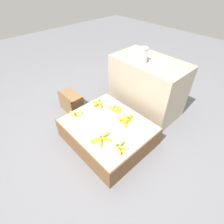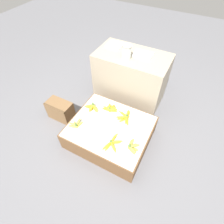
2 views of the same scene
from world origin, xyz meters
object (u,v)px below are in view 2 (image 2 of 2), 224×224
object	(u,v)px
banana_bunch_middle_midright	(125,117)
foam_tray_white	(143,54)
banana_bunch_middle_left	(92,107)
wooden_crate	(60,110)
banana_bunch_front_left	(76,124)
banana_bunch_front_midright	(112,143)
glass_jar	(127,52)
banana_bunch_front_right	(132,147)
banana_bunch_middle_midleft	(110,109)

from	to	relation	value
banana_bunch_middle_midright	foam_tray_white	bearing A→B (deg)	98.03
banana_bunch_middle_left	wooden_crate	bearing A→B (deg)	-163.13
banana_bunch_front_left	banana_bunch_middle_left	distance (m)	0.34
banana_bunch_front_left	banana_bunch_front_midright	world-z (taller)	banana_bunch_front_left
banana_bunch_front_left	banana_bunch_middle_midright	world-z (taller)	same
banana_bunch_middle_midright	foam_tray_white	xyz separation A→B (m)	(-0.10, 0.71, 0.48)
banana_bunch_front_midright	glass_jar	size ratio (longest dim) A/B	1.49
banana_bunch_front_midright	banana_bunch_front_left	bearing A→B (deg)	177.59
wooden_crate	banana_bunch_middle_midright	xyz separation A→B (m)	(0.93, 0.20, 0.16)
banana_bunch_front_midright	foam_tray_white	size ratio (longest dim) A/B	1.12
banana_bunch_front_right	banana_bunch_middle_midleft	size ratio (longest dim) A/B	0.82
wooden_crate	banana_bunch_front_midright	world-z (taller)	banana_bunch_front_midright
glass_jar	foam_tray_white	distance (m)	0.26
banana_bunch_middle_left	foam_tray_white	world-z (taller)	foam_tray_white
banana_bunch_front_right	banana_bunch_middle_midleft	bearing A→B (deg)	140.97
banana_bunch_front_midright	banana_bunch_middle_midright	xyz separation A→B (m)	(-0.03, 0.42, 0.00)
banana_bunch_front_midright	glass_jar	bearing A→B (deg)	107.25
banana_bunch_middle_midright	foam_tray_white	world-z (taller)	foam_tray_white
banana_bunch_front_left	glass_jar	distance (m)	1.11
banana_bunch_front_midright	banana_bunch_front_right	world-z (taller)	banana_bunch_front_right
wooden_crate	banana_bunch_front_left	world-z (taller)	banana_bunch_front_left
glass_jar	banana_bunch_front_midright	bearing A→B (deg)	-72.75
banana_bunch_front_left	banana_bunch_middle_midright	distance (m)	0.63
banana_bunch_middle_midleft	glass_jar	distance (m)	0.75
wooden_crate	banana_bunch_front_right	xyz separation A→B (m)	(1.18, -0.16, 0.16)
banana_bunch_front_midright	banana_bunch_middle_midleft	bearing A→B (deg)	120.77
banana_bunch_middle_midright	glass_jar	distance (m)	0.82
banana_bunch_front_right	banana_bunch_middle_midright	distance (m)	0.44
banana_bunch_middle_midleft	wooden_crate	bearing A→B (deg)	-161.23
wooden_crate	banana_bunch_middle_left	bearing A→B (deg)	16.87
banana_bunch_front_right	glass_jar	xyz separation A→B (m)	(-0.51, 0.89, 0.56)
banana_bunch_front_right	banana_bunch_middle_midleft	distance (m)	0.63
banana_bunch_front_midright	glass_jar	world-z (taller)	glass_jar
banana_bunch_middle_left	banana_bunch_middle_midleft	xyz separation A→B (m)	(0.22, 0.09, -0.01)
banana_bunch_middle_left	banana_bunch_middle_midleft	bearing A→B (deg)	22.67
banana_bunch_middle_midleft	banana_bunch_front_midright	bearing A→B (deg)	-59.23
wooden_crate	banana_bunch_front_left	xyz separation A→B (m)	(0.44, -0.20, 0.16)
glass_jar	foam_tray_white	size ratio (longest dim) A/B	0.76
wooden_crate	banana_bunch_middle_midright	world-z (taller)	banana_bunch_middle_midright
wooden_crate	banana_bunch_front_right	size ratio (longest dim) A/B	2.09
banana_bunch_front_right	banana_bunch_middle_left	distance (m)	0.77
banana_bunch_middle_midleft	glass_jar	world-z (taller)	glass_jar
banana_bunch_front_left	wooden_crate	bearing A→B (deg)	156.06
wooden_crate	glass_jar	world-z (taller)	glass_jar
banana_bunch_front_right	foam_tray_white	world-z (taller)	foam_tray_white
banana_bunch_middle_midright	glass_jar	size ratio (longest dim) A/B	1.34
banana_bunch_front_right	banana_bunch_middle_left	world-z (taller)	banana_bunch_middle_left
banana_bunch_middle_midright	foam_tray_white	size ratio (longest dim) A/B	1.01
foam_tray_white	wooden_crate	bearing A→B (deg)	-132.37
banana_bunch_middle_left	foam_tray_white	size ratio (longest dim) A/B	0.86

